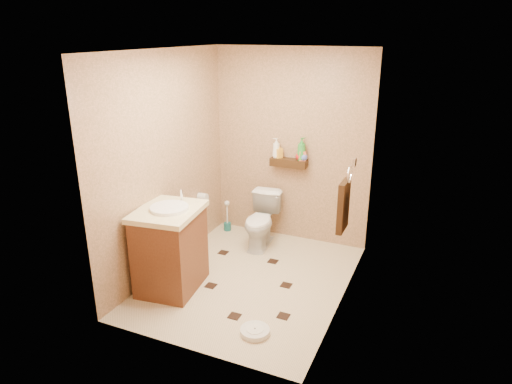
% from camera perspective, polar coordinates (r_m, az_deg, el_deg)
% --- Properties ---
extents(ground, '(2.50, 2.50, 0.00)m').
position_cam_1_polar(ground, '(5.06, -0.73, -10.93)').
color(ground, beige).
rests_on(ground, ground).
extents(wall_back, '(2.00, 0.04, 2.40)m').
position_cam_1_polar(wall_back, '(5.69, 4.42, 5.61)').
color(wall_back, tan).
rests_on(wall_back, ground).
extents(wall_front, '(2.00, 0.04, 2.40)m').
position_cam_1_polar(wall_front, '(3.54, -9.17, -3.50)').
color(wall_front, tan).
rests_on(wall_front, ground).
extents(wall_left, '(0.04, 2.50, 2.40)m').
position_cam_1_polar(wall_left, '(5.05, -11.22, 3.46)').
color(wall_left, tan).
rests_on(wall_left, ground).
extents(wall_right, '(0.04, 2.50, 2.40)m').
position_cam_1_polar(wall_right, '(4.27, 11.52, 0.48)').
color(wall_right, tan).
rests_on(wall_right, ground).
extents(ceiling, '(2.00, 2.50, 0.02)m').
position_cam_1_polar(ceiling, '(4.36, -0.87, 17.35)').
color(ceiling, white).
rests_on(ceiling, wall_back).
extents(wall_shelf, '(0.46, 0.14, 0.10)m').
position_cam_1_polar(wall_shelf, '(5.66, 4.10, 3.67)').
color(wall_shelf, '#3C2210').
rests_on(wall_shelf, wall_back).
extents(floor_accents, '(1.24, 1.27, 0.01)m').
position_cam_1_polar(floor_accents, '(4.99, -0.59, -11.40)').
color(floor_accents, black).
rests_on(floor_accents, ground).
extents(toilet, '(0.44, 0.69, 0.67)m').
position_cam_1_polar(toilet, '(5.67, 0.65, -3.63)').
color(toilet, white).
rests_on(toilet, ground).
extents(vanity, '(0.68, 0.79, 1.02)m').
position_cam_1_polar(vanity, '(4.81, -10.65, -6.85)').
color(vanity, brown).
rests_on(vanity, ground).
extents(bathroom_scale, '(0.31, 0.31, 0.05)m').
position_cam_1_polar(bathroom_scale, '(4.27, -0.14, -17.01)').
color(bathroom_scale, silver).
rests_on(bathroom_scale, ground).
extents(toilet_brush, '(0.10, 0.10, 0.43)m').
position_cam_1_polar(toilet_brush, '(6.17, -3.61, -3.50)').
color(toilet_brush, '#175C5E').
rests_on(toilet_brush, ground).
extents(towel_ring, '(0.12, 0.30, 0.76)m').
position_cam_1_polar(towel_ring, '(4.61, 10.93, -1.43)').
color(towel_ring, silver).
rests_on(towel_ring, wall_right).
extents(toilet_paper, '(0.12, 0.11, 0.12)m').
position_cam_1_polar(toilet_paper, '(5.72, -6.68, -0.67)').
color(toilet_paper, silver).
rests_on(toilet_paper, wall_left).
extents(bottle_a, '(0.13, 0.13, 0.25)m').
position_cam_1_polar(bottle_a, '(5.67, 2.56, 5.54)').
color(bottle_a, white).
rests_on(bottle_a, wall_shelf).
extents(bottle_b, '(0.11, 0.11, 0.18)m').
position_cam_1_polar(bottle_b, '(5.67, 2.84, 5.18)').
color(bottle_b, yellow).
rests_on(bottle_b, wall_shelf).
extents(bottle_c, '(0.11, 0.11, 0.13)m').
position_cam_1_polar(bottle_c, '(5.59, 5.49, 4.65)').
color(bottle_c, red).
rests_on(bottle_c, wall_shelf).
extents(bottle_d, '(0.15, 0.15, 0.28)m').
position_cam_1_polar(bottle_d, '(5.56, 5.71, 5.37)').
color(bottle_d, '#2F8D34').
rests_on(bottle_d, wall_shelf).
extents(bottle_e, '(0.11, 0.11, 0.18)m').
position_cam_1_polar(bottle_e, '(5.57, 5.82, 4.84)').
color(bottle_e, '#DF6A4A').
rests_on(bottle_e, wall_shelf).
extents(bottle_f, '(0.14, 0.14, 0.13)m').
position_cam_1_polar(bottle_f, '(5.57, 5.95, 4.59)').
color(bottle_f, '#546AD2').
rests_on(bottle_f, wall_shelf).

